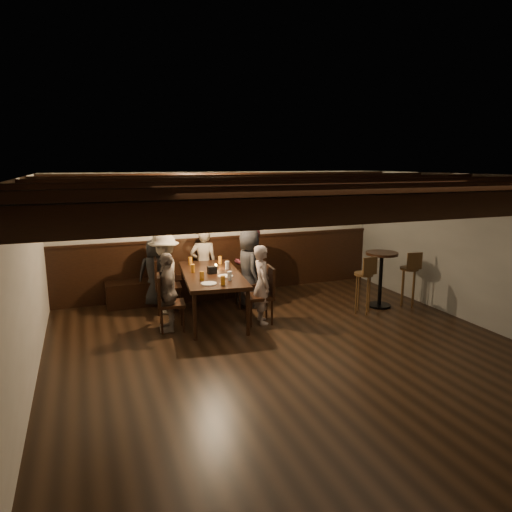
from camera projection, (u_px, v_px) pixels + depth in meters
name	position (u px, v px, depth m)	size (l,w,h in m)	color
room	(229.00, 252.00, 7.80)	(7.00, 7.00, 7.00)	black
dining_table	(212.00, 277.00, 7.60)	(1.17, 2.15, 0.77)	black
chair_left_near	(167.00, 296.00, 7.94)	(0.49, 0.49, 0.96)	black
chair_left_far	(171.00, 313.00, 7.09)	(0.45, 0.45, 0.89)	black
chair_right_near	(248.00, 291.00, 8.28)	(0.45, 0.45, 0.89)	black
chair_right_far	(260.00, 306.00, 7.43)	(0.47, 0.47, 0.93)	black
person_bench_left	(155.00, 272.00, 8.26)	(0.60, 0.39, 1.23)	black
person_bench_centre	(204.00, 264.00, 8.60)	(0.50, 0.33, 1.38)	gray
person_bench_right	(252.00, 264.00, 8.67)	(0.67, 0.52, 1.37)	#5A1E29
person_left_near	(165.00, 273.00, 7.85)	(0.91, 0.52, 1.40)	#A59C8C
person_left_far	(168.00, 292.00, 7.01)	(0.72, 0.30, 1.24)	gray
person_right_near	(249.00, 268.00, 8.21)	(0.69, 0.45, 1.41)	#232325
person_right_far	(262.00, 284.00, 7.36)	(0.47, 0.31, 1.28)	#A38F89
pint_a	(190.00, 261.00, 8.17)	(0.07, 0.07, 0.14)	#BF7219
pint_b	(220.00, 260.00, 8.25)	(0.07, 0.07, 0.14)	#BF7219
pint_c	(193.00, 268.00, 7.60)	(0.07, 0.07, 0.14)	#BF7219
pint_d	(227.00, 265.00, 7.83)	(0.07, 0.07, 0.14)	silver
pint_e	(202.00, 276.00, 7.09)	(0.07, 0.07, 0.14)	#BF7219
pint_f	(230.00, 276.00, 7.10)	(0.07, 0.07, 0.14)	silver
pint_g	(223.00, 280.00, 6.83)	(0.07, 0.07, 0.14)	#BF7219
plate_near	(209.00, 284.00, 6.89)	(0.24, 0.24, 0.01)	white
plate_far	(226.00, 276.00, 7.34)	(0.24, 0.24, 0.01)	white
condiment_caddy	(212.00, 270.00, 7.53)	(0.15, 0.10, 0.12)	black
candle	(216.00, 267.00, 7.90)	(0.05, 0.05, 0.05)	beige
high_top_table	(381.00, 271.00, 8.18)	(0.57, 0.57, 1.01)	black
bar_stool_left	(363.00, 292.00, 7.87)	(0.32, 0.34, 1.02)	#3E2913
bar_stool_right	(408.00, 286.00, 8.27)	(0.33, 0.35, 1.02)	#3E2913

